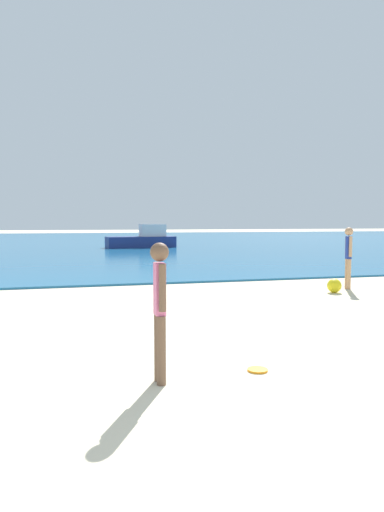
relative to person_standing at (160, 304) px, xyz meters
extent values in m
cube|color=#1E6B9E|center=(1.61, 37.90, -0.85)|extent=(160.00, 60.00, 0.06)
cylinder|color=brown|center=(0.00, 0.07, -0.50)|extent=(0.10, 0.10, 0.76)
cylinder|color=brown|center=(0.00, -0.07, -0.50)|extent=(0.10, 0.10, 0.76)
cube|color=pink|center=(0.00, 0.00, 0.16)|extent=(0.11, 0.18, 0.57)
sphere|color=brown|center=(0.00, 0.00, 0.57)|extent=(0.21, 0.21, 0.21)
cylinder|color=brown|center=(0.00, 0.14, 0.20)|extent=(0.08, 0.08, 0.51)
cylinder|color=brown|center=(0.00, -0.14, 0.20)|extent=(0.08, 0.08, 0.51)
cylinder|color=orange|center=(1.20, 0.10, -0.87)|extent=(0.24, 0.24, 0.03)
cylinder|color=tan|center=(6.17, 5.68, -0.48)|extent=(0.11, 0.11, 0.80)
cylinder|color=tan|center=(6.21, 5.82, -0.48)|extent=(0.11, 0.11, 0.80)
cube|color=#233899|center=(6.19, 5.75, 0.22)|extent=(0.16, 0.21, 0.60)
sphere|color=tan|center=(6.19, 5.75, 0.64)|extent=(0.22, 0.22, 0.22)
cylinder|color=tan|center=(6.15, 5.60, 0.25)|extent=(0.08, 0.08, 0.53)
cylinder|color=tan|center=(6.23, 5.89, 0.25)|extent=(0.08, 0.08, 0.53)
cube|color=navy|center=(3.75, 25.80, -0.46)|extent=(4.68, 1.93, 0.73)
cube|color=silver|center=(4.57, 25.88, 0.32)|extent=(1.74, 1.19, 0.82)
sphere|color=yellow|center=(5.48, 5.26, -0.71)|extent=(0.35, 0.35, 0.35)
camera|label=1|loc=(-0.96, -4.91, 0.90)|focal=32.42mm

